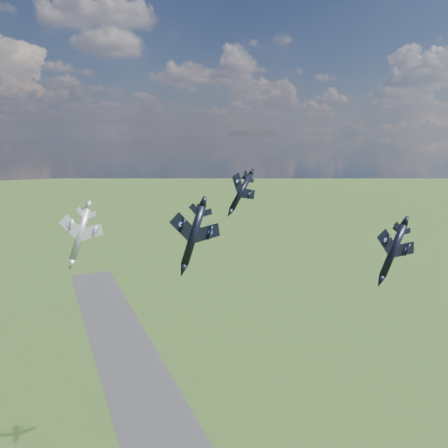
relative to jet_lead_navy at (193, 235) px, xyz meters
name	(u,v)px	position (x,y,z in m)	size (l,w,h in m)	color
jet_lead_navy	(193,235)	(0.00, 0.00, 0.00)	(11.42, 15.93, 3.30)	black
jet_right_navy	(393,251)	(29.48, -20.43, -1.13)	(9.54, 13.30, 2.75)	black
jet_high_navy	(241,192)	(24.43, 29.93, 3.31)	(11.22, 15.64, 3.24)	black
jet_left_silver	(80,234)	(-19.31, 11.94, -0.53)	(10.23, 14.26, 2.95)	#A7AAB1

